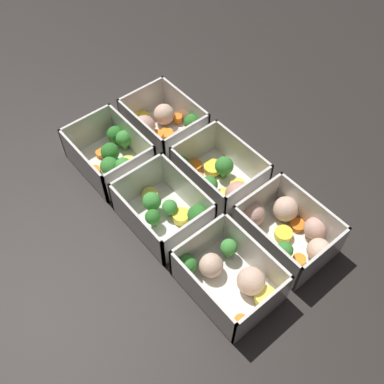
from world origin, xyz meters
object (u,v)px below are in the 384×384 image
object	(u,v)px
container_near_right	(228,276)
container_far_left	(163,125)
container_far_center	(221,178)
container_far_right	(286,229)
container_near_left	(112,154)
container_near_center	(166,210)

from	to	relation	value
container_near_right	container_far_left	bearing A→B (deg)	159.12
container_near_right	container_far_center	world-z (taller)	same
container_far_left	container_far_center	bearing A→B (deg)	-1.13
container_near_right	container_far_right	world-z (taller)	same
container_far_left	container_far_center	world-z (taller)	same
container_near_left	container_far_right	xyz separation A→B (m)	(0.34, 0.14, -0.00)
container_far_left	container_far_center	xyz separation A→B (m)	(0.19, -0.00, 0.00)
container_far_right	container_near_left	bearing A→B (deg)	-158.07
container_far_center	container_far_left	bearing A→B (deg)	178.87
container_near_center	container_far_center	distance (m)	0.13
container_near_right	container_far_center	size ratio (longest dim) A/B	0.94
container_near_center	container_far_left	bearing A→B (deg)	143.73
container_far_center	container_near_right	bearing A→B (deg)	-38.44
container_near_left	container_far_center	bearing A→B (deg)	34.66
container_near_right	container_far_center	bearing A→B (deg)	141.56
container_near_left	container_far_center	distance (m)	0.22
container_near_left	container_near_right	world-z (taller)	same
container_near_center	container_near_right	distance (m)	0.17
container_near_left	container_far_left	bearing A→B (deg)	90.99
container_near_left	container_near_right	size ratio (longest dim) A/B	0.96
container_near_left	container_near_center	distance (m)	0.18
container_near_left	container_far_left	distance (m)	0.13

